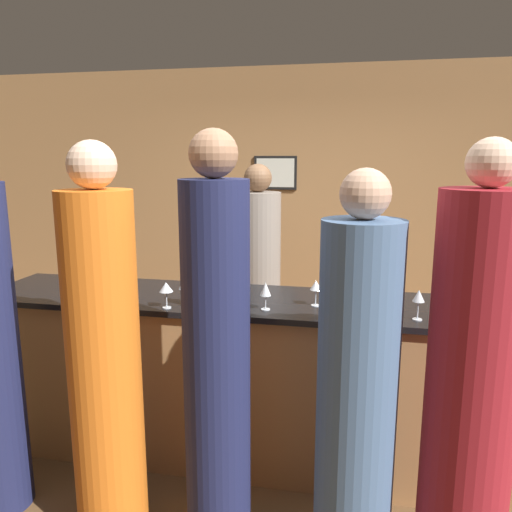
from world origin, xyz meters
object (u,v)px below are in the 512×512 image
at_px(guest_1, 471,396).
at_px(wine_bottle_0, 204,290).
at_px(bartender, 258,291).
at_px(ice_bucket, 228,280).
at_px(guest_2, 357,396).
at_px(guest_4, 217,360).
at_px(guest_0, 104,362).

xyz_separation_m(guest_1, wine_bottle_0, (-1.34, 0.56, 0.24)).
relative_size(bartender, ice_bucket, 8.91).
relative_size(guest_2, guest_4, 0.92).
height_order(guest_1, guest_2, guest_1).
relative_size(guest_4, ice_bucket, 9.75).
bearing_deg(wine_bottle_0, guest_0, -121.16).
relative_size(guest_1, guest_4, 0.98).
relative_size(guest_1, ice_bucket, 9.52).
bearing_deg(wine_bottle_0, ice_bucket, 76.14).
distance_m(guest_1, guest_2, 0.47).
distance_m(bartender, guest_2, 1.84).
bearing_deg(guest_0, bartender, 75.70).
bearing_deg(guest_1, ice_bucket, 146.61).
xyz_separation_m(guest_4, wine_bottle_0, (-0.22, 0.50, 0.20)).
height_order(guest_0, guest_1, same).
bearing_deg(guest_2, bartender, 115.13).
distance_m(guest_1, guest_4, 1.13).
bearing_deg(guest_0, guest_2, 0.67).
height_order(guest_4, wine_bottle_0, guest_4).
bearing_deg(wine_bottle_0, guest_1, -22.66).
distance_m(guest_4, ice_bucket, 0.81).
distance_m(guest_0, guest_1, 1.68).
height_order(guest_1, ice_bucket, guest_1).
bearing_deg(ice_bucket, guest_2, -45.60).
distance_m(bartender, wine_bottle_0, 1.17).
relative_size(guest_0, ice_bucket, 9.52).
xyz_separation_m(guest_0, guest_4, (0.55, 0.06, 0.03)).
height_order(bartender, guest_4, guest_4).
distance_m(guest_0, guest_4, 0.56).
relative_size(guest_2, wine_bottle_0, 6.28).
distance_m(bartender, guest_4, 1.63).
height_order(bartender, guest_0, guest_0).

